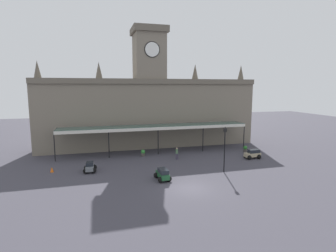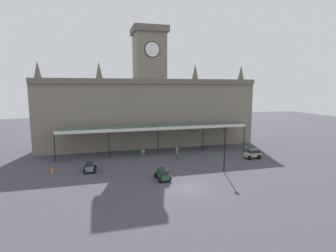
% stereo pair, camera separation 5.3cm
% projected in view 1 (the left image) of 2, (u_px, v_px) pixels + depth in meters
% --- Properties ---
extents(ground_plane, '(140.00, 140.00, 0.00)m').
position_uv_depth(ground_plane, '(190.00, 188.00, 26.41)').
color(ground_plane, '#403E47').
extents(station_building, '(35.77, 5.57, 19.41)m').
position_uv_depth(station_building, '(150.00, 108.00, 44.72)').
color(station_building, slate).
rests_on(station_building, ground).
extents(entrance_canopy, '(28.73, 3.26, 4.17)m').
position_uv_depth(entrance_canopy, '(156.00, 126.00, 40.42)').
color(entrance_canopy, '#38564C').
rests_on(entrance_canopy, ground).
extents(car_beige_estate, '(2.26, 1.57, 1.27)m').
position_uv_depth(car_beige_estate, '(253.00, 155.00, 37.40)').
color(car_beige_estate, tan).
rests_on(car_beige_estate, ground).
extents(car_grey_sedan, '(1.59, 2.09, 1.19)m').
position_uv_depth(car_grey_sedan, '(90.00, 168.00, 31.54)').
color(car_grey_sedan, slate).
rests_on(car_grey_sedan, ground).
extents(car_green_estate, '(1.64, 2.31, 1.27)m').
position_uv_depth(car_green_estate, '(163.00, 175.00, 28.73)').
color(car_green_estate, '#1E512D').
rests_on(car_green_estate, ground).
extents(pedestrian_beside_cars, '(0.39, 0.34, 1.67)m').
position_uv_depth(pedestrian_beside_cars, '(177.00, 153.00, 36.88)').
color(pedestrian_beside_cars, '#3F384C').
rests_on(pedestrian_beside_cars, ground).
extents(victorian_lamppost, '(0.30, 0.30, 5.40)m').
position_uv_depth(victorian_lamppost, '(225.00, 145.00, 31.01)').
color(victorian_lamppost, black).
rests_on(victorian_lamppost, ground).
extents(traffic_cone, '(0.40, 0.40, 0.64)m').
position_uv_depth(traffic_cone, '(52.00, 170.00, 31.39)').
color(traffic_cone, orange).
rests_on(traffic_cone, ground).
extents(planter_near_kerb, '(0.60, 0.60, 0.96)m').
position_uv_depth(planter_near_kerb, '(143.00, 153.00, 38.71)').
color(planter_near_kerb, '#47423D').
rests_on(planter_near_kerb, ground).
extents(planter_forecourt_centre, '(0.60, 0.60, 0.96)m').
position_uv_depth(planter_forecourt_centre, '(245.00, 149.00, 41.22)').
color(planter_forecourt_centre, '#47423D').
rests_on(planter_forecourt_centre, ground).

